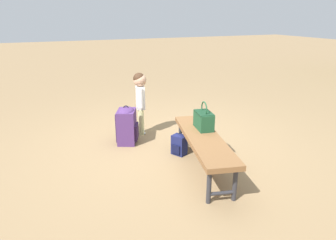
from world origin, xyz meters
name	(u,v)px	position (x,y,z in m)	size (l,w,h in m)	color
ground_plane	(166,145)	(0.00, 0.00, 0.00)	(40.00, 40.00, 0.00)	#8C704C
park_bench	(204,141)	(-0.88, -0.14, 0.39)	(1.65, 0.75, 0.45)	brown
handbag	(204,119)	(-0.64, -0.27, 0.58)	(0.35, 0.23, 0.37)	#1E4C2D
child_standing	(140,94)	(0.59, 0.19, 0.67)	(0.27, 0.20, 1.01)	#CCCC8C
backpack_large	(127,124)	(0.33, 0.50, 0.29)	(0.43, 0.39, 0.59)	#4C2D66
backpack_small	(179,144)	(-0.36, -0.05, 0.16)	(0.23, 0.22, 0.32)	#191E4C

